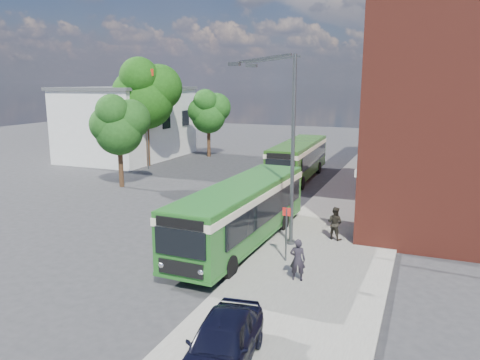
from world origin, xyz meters
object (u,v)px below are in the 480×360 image
at_px(bus_front, 242,209).
at_px(parked_car, 222,343).
at_px(street_lamp, 285,148).
at_px(bus_rear, 298,157).

xyz_separation_m(bus_front, parked_car, (3.28, -9.63, -0.96)).
xyz_separation_m(street_lamp, parked_car, (1.38, -10.33, -3.92)).
bearing_deg(street_lamp, parked_car, -82.42).
bearing_deg(bus_front, parked_car, -71.20).
bearing_deg(parked_car, bus_rear, 93.11).
relative_size(bus_front, parked_car, 2.75).
height_order(street_lamp, bus_front, street_lamp).
height_order(street_lamp, parked_car, street_lamp).
height_order(street_lamp, bus_rear, street_lamp).
bearing_deg(parked_car, bus_front, 101.25).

